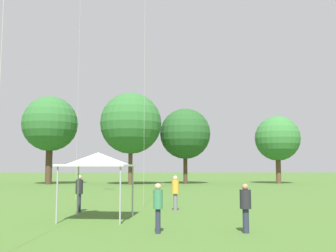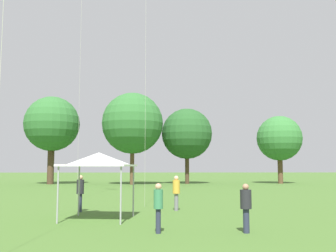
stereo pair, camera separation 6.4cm
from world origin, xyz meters
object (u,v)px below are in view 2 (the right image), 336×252
(person_standing_6, at_px, (80,190))
(distant_tree_0, at_px, (279,138))
(person_standing_2, at_px, (176,190))
(distant_tree_1, at_px, (187,134))
(distant_tree_3, at_px, (52,124))
(person_standing_3, at_px, (158,203))
(person_standing_5, at_px, (246,204))
(distant_tree_2, at_px, (132,123))
(canopy_tent, at_px, (99,160))

(person_standing_6, relative_size, distant_tree_0, 0.20)
(person_standing_2, height_order, person_standing_6, person_standing_6)
(distant_tree_1, xyz_separation_m, distant_tree_3, (-17.55, -0.66, 1.15))
(distant_tree_0, bearing_deg, person_standing_6, -122.18)
(person_standing_6, height_order, distant_tree_3, distant_tree_3)
(person_standing_3, height_order, distant_tree_0, distant_tree_0)
(person_standing_3, distance_m, person_standing_6, 7.40)
(person_standing_2, relative_size, person_standing_5, 1.07)
(person_standing_2, height_order, distant_tree_2, distant_tree_2)
(distant_tree_0, bearing_deg, distant_tree_2, -173.17)
(person_standing_3, bearing_deg, distant_tree_1, 100.36)
(distant_tree_3, bearing_deg, distant_tree_2, -7.27)
(person_standing_5, distance_m, person_standing_6, 9.28)
(distant_tree_0, bearing_deg, distant_tree_1, -178.43)
(person_standing_3, distance_m, distant_tree_3, 40.50)
(person_standing_3, relative_size, canopy_tent, 0.52)
(person_standing_2, bearing_deg, distant_tree_3, -140.89)
(person_standing_3, xyz_separation_m, distant_tree_2, (-3.03, 36.26, 6.69))
(person_standing_2, xyz_separation_m, distant_tree_0, (15.53, 31.83, 4.94))
(person_standing_2, bearing_deg, person_standing_6, -71.14)
(distant_tree_0, relative_size, distant_tree_2, 0.78)
(person_standing_5, relative_size, distant_tree_0, 0.18)
(distant_tree_0, bearing_deg, canopy_tent, -118.44)
(distant_tree_0, distance_m, distant_tree_2, 19.73)
(person_standing_3, bearing_deg, person_standing_6, 137.28)
(canopy_tent, distance_m, distant_tree_2, 33.16)
(distant_tree_2, bearing_deg, person_standing_3, -85.23)
(person_standing_3, relative_size, distant_tree_2, 0.14)
(distant_tree_0, bearing_deg, distant_tree_3, -178.09)
(distant_tree_1, distance_m, distant_tree_3, 17.60)
(distant_tree_1, bearing_deg, person_standing_3, -96.05)
(canopy_tent, xyz_separation_m, distant_tree_3, (-10.99, 34.09, 5.20))
(distant_tree_1, bearing_deg, distant_tree_0, 1.57)
(distant_tree_1, relative_size, distant_tree_3, 0.88)
(person_standing_5, distance_m, distant_tree_3, 41.60)
(distant_tree_1, xyz_separation_m, distant_tree_2, (-7.08, -2.00, 1.14))
(person_standing_5, xyz_separation_m, distant_tree_0, (13.55, 38.62, 5.02))
(canopy_tent, xyz_separation_m, distant_tree_2, (-0.51, 32.75, 5.19))
(person_standing_3, bearing_deg, canopy_tent, 142.02)
(person_standing_2, relative_size, distant_tree_2, 0.15)
(person_standing_6, relative_size, distant_tree_3, 0.16)
(canopy_tent, distance_m, distant_tree_3, 36.19)
(person_standing_5, distance_m, distant_tree_0, 41.23)
(person_standing_5, relative_size, canopy_tent, 0.52)
(person_standing_2, xyz_separation_m, canopy_tent, (-3.47, -3.25, 1.45))
(person_standing_6, relative_size, distant_tree_2, 0.15)
(person_standing_3, relative_size, distant_tree_0, 0.18)
(person_standing_6, height_order, distant_tree_1, distant_tree_1)
(distant_tree_0, xyz_separation_m, distant_tree_2, (-19.51, -2.34, 1.71))
(canopy_tent, bearing_deg, person_standing_3, -54.39)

